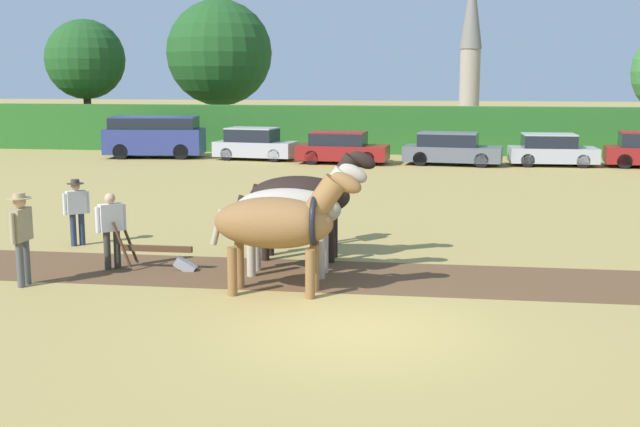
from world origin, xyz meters
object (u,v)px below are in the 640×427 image
Objects in this scene: farmer_beside_team at (331,204)px; parked_car_center_right at (551,150)px; draft_horse_lead_right at (293,209)px; parked_car_left at (255,144)px; tree_far_left at (85,60)px; tree_left at (219,53)px; parked_car_center at (451,149)px; parked_van at (155,136)px; parked_car_center_left at (341,148)px; church_spire at (471,38)px; farmer_onlooker_left at (21,231)px; draft_horse_lead_left at (279,223)px; plow at (163,255)px; farmer_at_plow at (111,225)px; farmer_onlooker_right at (76,208)px; draft_horse_trail_left at (305,196)px.

farmer_beside_team is 0.43× the size of parked_car_center_right.
draft_horse_lead_right is 22.82m from parked_car_left.
tree_far_left is 4.37× the size of farmer_beside_team.
parked_car_center is at bearing -35.67° from tree_left.
parked_car_center is (9.33, -0.86, -0.02)m from parked_car_left.
parked_van reaches higher than parked_car_center_left.
tree_far_left is at bearing 166.07° from parked_car_center.
parked_van is at bearing 176.39° from parked_car_center_left.
church_spire reaches higher than farmer_onlooker_left.
draft_horse_lead_right is at bearing -119.66° from farmer_beside_team.
parked_car_center is at bearing 81.09° from draft_horse_lead_left.
draft_horse_lead_right is at bearing -0.00° from plow.
tree_left is at bearing 148.97° from farmer_at_plow.
farmer_at_plow is at bearing -177.15° from plow.
parked_car_left is at bearing 84.89° from farmer_beside_team.
farmer_onlooker_right is (-5.91, -1.16, -0.05)m from farmer_beside_team.
draft_horse_trail_left is at bearing 32.68° from farmer_onlooker_left.
farmer_onlooker_left is 0.40× the size of parked_car_center.
draft_horse_trail_left is 0.72× the size of parked_car_left.
draft_horse_trail_left reaches higher than parked_van.
parked_car_left is at bearing 97.86° from plow.
farmer_onlooker_right is 0.39× the size of parked_car_left.
tree_far_left is 7.74m from tree_left.
parked_car_center is at bearing 56.88° from farmer_beside_team.
farmer_onlooker_left is at bearing -82.38° from parked_van.
parked_car_center_right is (25.49, -7.48, -4.22)m from tree_far_left.
draft_horse_lead_right is 5.96m from farmer_onlooker_right.
church_spire reaches higher than parked_car_left.
farmer_beside_team is at bearing 85.45° from draft_horse_lead_left.
farmer_onlooker_left is (-1.12, -1.56, 0.15)m from farmer_at_plow.
church_spire is at bearing 129.87° from farmer_at_plow.
church_spire is at bearing 84.44° from parked_car_left.
church_spire is 3.04× the size of parked_van.
parked_car_center_right is at bearing 61.96° from farmer_onlooker_left.
draft_horse_trail_left is 1.62× the size of farmer_onlooker_left.
draft_horse_lead_left is 1.43m from draft_horse_lead_right.
tree_far_left is at bearing 113.29° from farmer_onlooker_left.
parked_car_center is (13.54, -9.72, -4.60)m from tree_left.
parked_car_left reaches higher than parked_car_center_right.
parked_car_center_left is (16.06, -8.03, -4.21)m from tree_far_left.
farmer_at_plow is at bearing -1.40° from farmer_onlooker_right.
parked_car_center_left is at bearing -14.27° from parked_van.
draft_horse_trail_left is 1.82× the size of farmer_at_plow.
church_spire is at bearing 82.55° from farmer_onlooker_left.
plow is 0.35× the size of parked_van.
church_spire is at bearing 68.89° from tree_left.
parked_van is 1.22× the size of parked_car_left.
plow is at bearing -99.15° from parked_car_center.
church_spire reaches higher than tree_far_left.
draft_horse_lead_left is 1.74× the size of farmer_beside_team.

